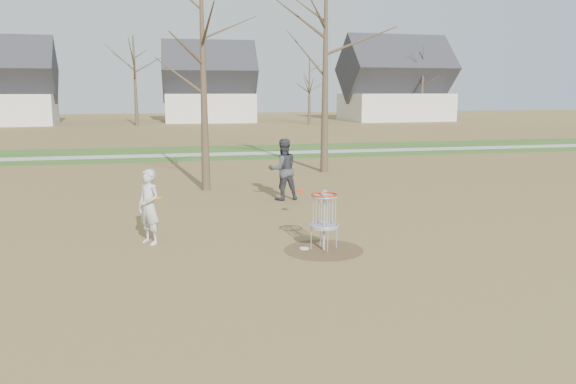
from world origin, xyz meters
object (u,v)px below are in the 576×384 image
(player_standing, at_px, (149,207))
(disc_golf_basket, at_px, (324,211))
(player_throwing, at_px, (283,169))
(disc_grounded, at_px, (304,248))

(player_standing, bearing_deg, disc_golf_basket, 30.29)
(disc_golf_basket, bearing_deg, player_standing, 159.54)
(player_standing, distance_m, disc_golf_basket, 4.12)
(player_throwing, bearing_deg, disc_grounded, 74.55)
(player_standing, height_order, disc_golf_basket, player_standing)
(disc_grounded, bearing_deg, player_throwing, 82.61)
(player_throwing, xyz_separation_m, disc_grounded, (-0.76, -5.89, -1.00))
(disc_grounded, height_order, disc_golf_basket, disc_golf_basket)
(disc_grounded, bearing_deg, disc_golf_basket, -21.99)
(player_standing, xyz_separation_m, player_throwing, (4.21, 4.62, 0.13))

